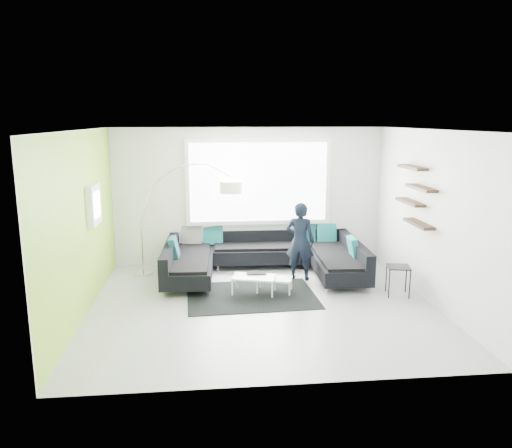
{
  "coord_description": "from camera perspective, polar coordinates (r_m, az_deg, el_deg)",
  "views": [
    {
      "loc": [
        -0.89,
        -7.6,
        2.96
      ],
      "look_at": [
        -0.01,
        0.9,
        1.16
      ],
      "focal_mm": 35.0,
      "sensor_mm": 36.0,
      "label": 1
    }
  ],
  "objects": [
    {
      "name": "rug",
      "position": [
        8.6,
        -0.53,
        -8.18
      ],
      "size": [
        2.24,
        1.67,
        0.01
      ],
      "primitive_type": "cube",
      "rotation": [
        0.0,
        0.0,
        0.04
      ],
      "color": "black",
      "rests_on": "ground"
    },
    {
      "name": "arc_lamp",
      "position": [
        9.73,
        -13.05,
        0.41
      ],
      "size": [
        1.97,
        0.49,
        2.14
      ],
      "primitive_type": null,
      "rotation": [
        0.0,
        0.0,
        -0.01
      ],
      "color": "silver",
      "rests_on": "ground"
    },
    {
      "name": "side_table",
      "position": [
        8.88,
        15.89,
        -6.27
      ],
      "size": [
        0.44,
        0.44,
        0.51
      ],
      "primitive_type": "cube",
      "rotation": [
        0.0,
        0.0,
        -0.21
      ],
      "color": "black",
      "rests_on": "ground"
    },
    {
      "name": "ground",
      "position": [
        8.21,
        0.74,
        -9.23
      ],
      "size": [
        5.5,
        5.5,
        0.0
      ],
      "primitive_type": "plane",
      "color": "gray",
      "rests_on": "ground"
    },
    {
      "name": "laptop",
      "position": [
        8.69,
        0.08,
        -5.75
      ],
      "size": [
        0.37,
        0.25,
        0.03
      ],
      "primitive_type": "imported",
      "rotation": [
        0.0,
        0.0,
        -0.03
      ],
      "color": "black",
      "rests_on": "coffee_table"
    },
    {
      "name": "sectional_sofa",
      "position": [
        9.53,
        0.82,
        -3.97
      ],
      "size": [
        3.77,
        2.42,
        0.8
      ],
      "rotation": [
        0.0,
        0.0,
        -0.04
      ],
      "color": "black",
      "rests_on": "ground"
    },
    {
      "name": "person",
      "position": [
        9.31,
        5.05,
        -1.97
      ],
      "size": [
        0.77,
        0.71,
        1.47
      ],
      "primitive_type": "imported",
      "rotation": [
        0.0,
        0.0,
        2.78
      ],
      "color": "black",
      "rests_on": "ground"
    },
    {
      "name": "room_shell",
      "position": [
        7.95,
        0.88,
        3.59
      ],
      "size": [
        5.54,
        5.04,
        2.82
      ],
      "color": "silver",
      "rests_on": "ground"
    },
    {
      "name": "coffee_table",
      "position": [
        8.7,
        0.94,
        -6.9
      ],
      "size": [
        1.05,
        0.77,
        0.31
      ],
      "primitive_type": "cube",
      "rotation": [
        0.0,
        0.0,
        -0.27
      ],
      "color": "silver",
      "rests_on": "ground"
    }
  ]
}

